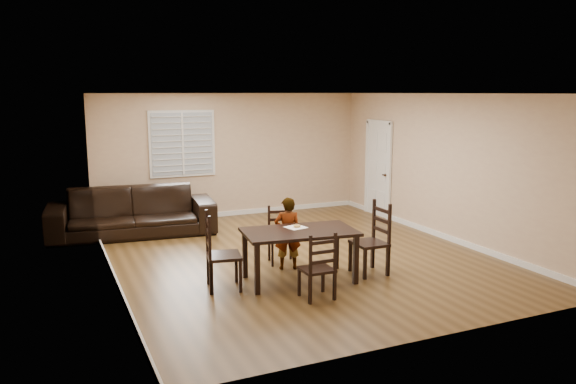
% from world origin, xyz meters
% --- Properties ---
extents(ground, '(7.00, 7.00, 0.00)m').
position_xyz_m(ground, '(0.00, 0.00, 0.00)').
color(ground, brown).
rests_on(ground, ground).
extents(room, '(6.04, 7.04, 2.72)m').
position_xyz_m(room, '(0.04, 0.18, 1.81)').
color(room, '#D0B28C').
rests_on(room, ground).
extents(dining_table, '(1.71, 1.09, 0.76)m').
position_xyz_m(dining_table, '(-0.51, -1.13, 0.67)').
color(dining_table, black).
rests_on(dining_table, ground).
extents(chair_near, '(0.49, 0.47, 0.92)m').
position_xyz_m(chair_near, '(-0.38, -0.12, 0.42)').
color(chair_near, black).
rests_on(chair_near, ground).
extents(chair_far, '(0.42, 0.39, 0.92)m').
position_xyz_m(chair_far, '(-0.59, -1.97, 0.42)').
color(chair_far, black).
rests_on(chair_far, ground).
extents(chair_left, '(0.54, 0.57, 1.10)m').
position_xyz_m(chair_left, '(-1.74, -0.97, 0.50)').
color(chair_left, black).
rests_on(chair_left, ground).
extents(chair_right, '(0.46, 0.50, 1.10)m').
position_xyz_m(chair_right, '(0.73, -1.26, 0.50)').
color(chair_right, black).
rests_on(chair_right, ground).
extents(child, '(0.48, 0.38, 1.14)m').
position_xyz_m(child, '(-0.44, -0.54, 0.57)').
color(child, gray).
rests_on(child, ground).
extents(napkin, '(0.33, 0.33, 0.00)m').
position_xyz_m(napkin, '(-0.49, -0.94, 0.76)').
color(napkin, white).
rests_on(napkin, dining_table).
extents(donut, '(0.11, 0.11, 0.04)m').
position_xyz_m(donut, '(-0.47, -0.95, 0.78)').
color(donut, gold).
rests_on(donut, napkin).
extents(sofa, '(3.20, 1.51, 0.90)m').
position_xyz_m(sofa, '(-2.32, 2.61, 0.45)').
color(sofa, black).
rests_on(sofa, ground).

